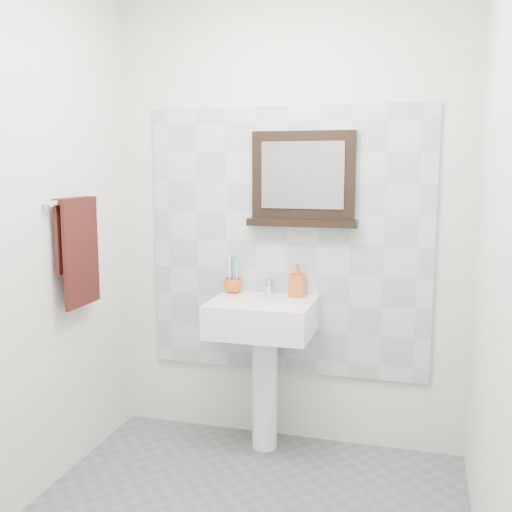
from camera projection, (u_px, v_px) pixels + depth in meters
The scene contains 12 objects.
back_wall at pixel (288, 225), 3.36m from camera, with size 2.00×0.01×2.50m, color silver.
front_wall at pixel (59, 322), 1.26m from camera, with size 2.00×0.01×2.50m, color silver.
left_wall at pixel (5, 242), 2.58m from camera, with size 0.01×2.20×2.50m, color silver.
right_wall at pixel (503, 262), 2.04m from camera, with size 0.01×2.20×2.50m, color silver.
splashback at pixel (287, 242), 3.36m from camera, with size 1.60×0.02×1.50m, color #ADB6BB.
pedestal_sink at pixel (263, 333), 3.25m from camera, with size 0.55×0.44×0.96m.
toothbrush_cup at pixel (233, 286), 3.40m from camera, with size 0.10×0.10×0.08m, color #DE4C1A.
toothbrushes at pixel (234, 271), 3.39m from camera, with size 0.05×0.04×0.21m.
soap_dispenser at pixel (297, 280), 3.30m from camera, with size 0.08×0.08×0.18m, color red.
framed_mirror at pixel (303, 181), 3.26m from camera, with size 0.61×0.11×0.51m.
towel_bar at pixel (75, 201), 2.99m from camera, with size 0.07×0.40×0.03m.
hand_towel at pixel (78, 243), 3.02m from camera, with size 0.06×0.30×0.55m.
Camera 1 is at (0.73, -2.17, 1.58)m, focal length 42.00 mm.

